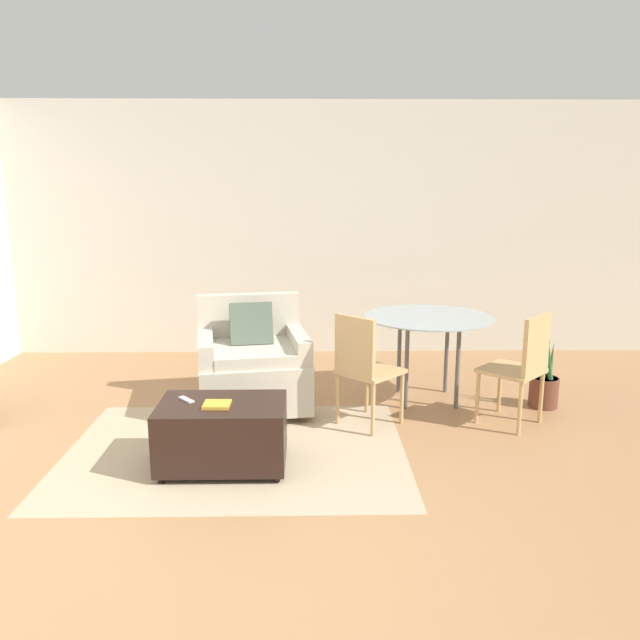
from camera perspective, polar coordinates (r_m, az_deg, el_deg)
ground_plane at (r=3.64m, az=-8.35°, el=-18.66°), size 20.00×20.00×0.00m
wall_back at (r=6.96m, az=-4.74°, el=8.18°), size 12.00×0.06×2.75m
area_rug at (r=4.59m, az=-7.67°, el=-11.75°), size 2.41×1.81×0.01m
armchair at (r=5.29m, az=-6.17°, el=-4.19°), size 1.02×0.99×0.93m
ottoman at (r=4.28m, az=-8.89°, el=-10.12°), size 0.84×0.56×0.45m
book_stack at (r=4.16m, az=-9.41°, el=-7.63°), size 0.18×0.16×0.02m
tv_remote_primary at (r=4.30m, az=-12.12°, el=-7.12°), size 0.13×0.14×0.01m
dining_table at (r=5.46m, az=9.90°, el=-0.52°), size 1.11×1.11×0.76m
dining_chair_near_left at (r=4.82m, az=3.96°, el=-3.97°), size 0.59×0.59×0.90m
dining_chair_near_right at (r=5.08m, az=18.02°, el=-3.72°), size 0.59×0.59×0.90m
potted_plant_small at (r=5.68m, az=19.79°, el=-5.63°), size 0.24×0.24×0.68m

